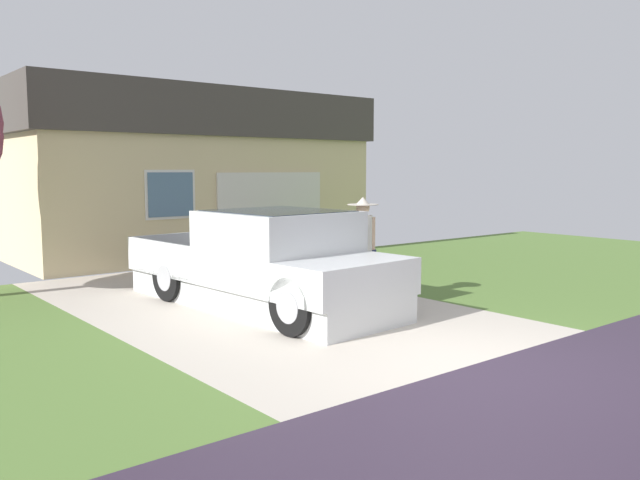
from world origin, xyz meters
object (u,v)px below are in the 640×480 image
at_px(pickup_truck, 273,265).
at_px(handbag, 377,296).
at_px(house_with_garage, 180,172).
at_px(wheeled_trash_bin, 313,240).
at_px(person_with_hat, 363,241).

xyz_separation_m(pickup_truck, handbag, (1.58, -0.75, -0.57)).
relative_size(house_with_garage, wheeled_trash_bin, 8.64).
distance_m(handbag, house_with_garage, 8.94).
height_order(person_with_hat, handbag, person_with_hat).
relative_size(pickup_truck, person_with_hat, 3.00).
bearing_deg(pickup_truck, house_with_garage, -111.00).
height_order(handbag, wheeled_trash_bin, wheeled_trash_bin).
relative_size(handbag, house_with_garage, 0.05).
distance_m(pickup_truck, person_with_hat, 1.63).
xyz_separation_m(pickup_truck, house_with_garage, (2.42, 7.91, 1.43)).
bearing_deg(handbag, house_with_garage, 84.46).
distance_m(house_with_garage, wheeled_trash_bin, 4.83).
bearing_deg(house_with_garage, person_with_hat, -95.97).
bearing_deg(house_with_garage, pickup_truck, -106.98).
xyz_separation_m(house_with_garage, wheeled_trash_bin, (1.15, -4.43, -1.56)).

